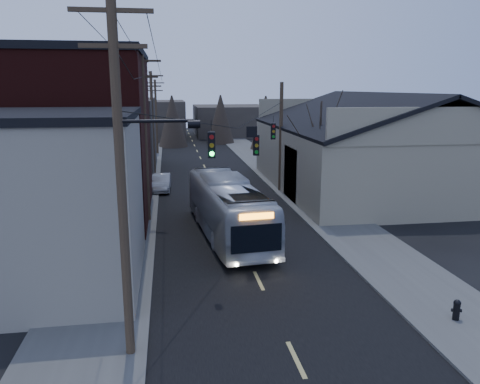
{
  "coord_description": "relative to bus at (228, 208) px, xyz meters",
  "views": [
    {
      "loc": [
        -3.63,
        -10.38,
        8.13
      ],
      "look_at": [
        -0.18,
        12.14,
        3.0
      ],
      "focal_mm": 35.0,
      "sensor_mm": 36.0,
      "label": 1
    }
  ],
  "objects": [
    {
      "name": "building_clapboard",
      "position": [
        -8.51,
        -5.43,
        1.91
      ],
      "size": [
        8.0,
        8.0,
        7.0
      ],
      "primitive_type": "cube",
      "color": "gray",
      "rests_on": "ground"
    },
    {
      "name": "warehouse",
      "position": [
        13.49,
        10.57,
        1.1
      ],
      "size": [
        16.16,
        20.6,
        7.73
      ],
      "color": "gray",
      "rests_on": "ground"
    },
    {
      "name": "bare_tree",
      "position": [
        6.99,
        5.57,
        2.01
      ],
      "size": [
        0.4,
        0.4,
        7.2
      ],
      "primitive_type": "cone",
      "color": "black",
      "rests_on": "ground"
    },
    {
      "name": "building_far_right",
      "position": [
        7.49,
        55.57,
        0.91
      ],
      "size": [
        12.0,
        14.0,
        5.0
      ],
      "primitive_type": "cube",
      "color": "#362F2B",
      "rests_on": "ground"
    },
    {
      "name": "sidewalk_left",
      "position": [
        -6.01,
        15.57,
        -1.53
      ],
      "size": [
        4.0,
        110.0,
        0.12
      ],
      "primitive_type": "cube",
      "color": "#474744",
      "rests_on": "ground"
    },
    {
      "name": "sidewalk_right",
      "position": [
        6.99,
        15.57,
        -1.53
      ],
      "size": [
        4.0,
        110.0,
        0.12
      ],
      "primitive_type": "cube",
      "color": "#474744",
      "rests_on": "ground"
    },
    {
      "name": "road_surface",
      "position": [
        0.49,
        15.57,
        -1.58
      ],
      "size": [
        9.0,
        110.0,
        0.02
      ],
      "primitive_type": "cube",
      "color": "black",
      "rests_on": "ground"
    },
    {
      "name": "fire_hydrant",
      "position": [
        6.67,
        -11.04,
        -1.07
      ],
      "size": [
        0.37,
        0.26,
        0.75
      ],
      "rotation": [
        0.0,
        0.0,
        -0.33
      ],
      "color": "black",
      "rests_on": "sidewalk_right"
    },
    {
      "name": "bus",
      "position": [
        0.0,
        0.0,
        0.0
      ],
      "size": [
        3.75,
        11.64,
        3.19
      ],
      "primitive_type": "imported",
      "rotation": [
        0.0,
        0.0,
        3.24
      ],
      "color": "#B0B5BD",
      "rests_on": "ground"
    },
    {
      "name": "parked_car",
      "position": [
        -3.81,
        12.32,
        -0.93
      ],
      "size": [
        1.56,
        4.07,
        1.32
      ],
      "primitive_type": "imported",
      "rotation": [
        0.0,
        0.0,
        -0.04
      ],
      "color": "#96999D",
      "rests_on": "ground"
    },
    {
      "name": "utility_lines",
      "position": [
        -2.62,
        9.71,
        3.36
      ],
      "size": [
        11.24,
        45.28,
        10.5
      ],
      "color": "#382B1E",
      "rests_on": "ground"
    },
    {
      "name": "building_brick",
      "position": [
        -9.51,
        5.57,
        3.41
      ],
      "size": [
        10.0,
        12.0,
        10.0
      ],
      "primitive_type": "cube",
      "color": "black",
      "rests_on": "ground"
    },
    {
      "name": "building_left_far",
      "position": [
        -9.01,
        21.57,
        1.91
      ],
      "size": [
        9.0,
        14.0,
        7.0
      ],
      "primitive_type": "cube",
      "color": "#362F2B",
      "rests_on": "ground"
    },
    {
      "name": "building_far_left",
      "position": [
        -5.51,
        50.57,
        1.41
      ],
      "size": [
        10.0,
        12.0,
        6.0
      ],
      "primitive_type": "cube",
      "color": "#362F2B",
      "rests_on": "ground"
    }
  ]
}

